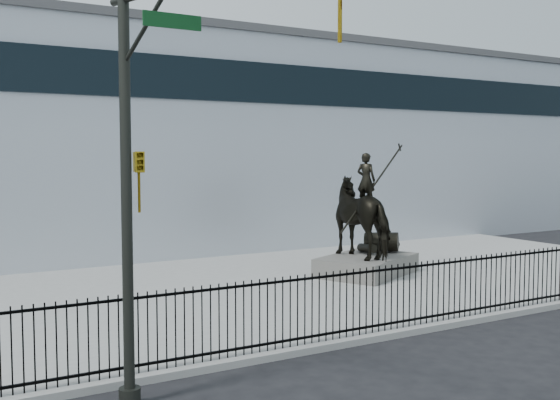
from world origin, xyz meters
TOP-DOWN VIEW (x-y plane):
  - ground at (0.00, 0.00)m, footprint 120.00×120.00m
  - plaza at (0.00, 7.00)m, footprint 30.00×12.00m
  - building at (0.00, 20.00)m, footprint 44.00×14.00m
  - picket_fence at (0.00, 1.25)m, footprint 22.10×0.10m
  - statue_plinth at (3.21, 7.01)m, footprint 3.97×3.47m
  - equestrian_statue at (3.27, 7.03)m, footprint 3.89×3.33m
  - traffic_signal_left at (-6.75, -0.62)m, footprint 1.52×4.84m

SIDE VIEW (x-z plane):
  - ground at x=0.00m, z-range 0.00..0.00m
  - plaza at x=0.00m, z-range 0.00..0.15m
  - statue_plinth at x=3.21m, z-range 0.15..0.77m
  - picket_fence at x=0.00m, z-range 0.15..1.65m
  - equestrian_statue at x=3.27m, z-range 0.27..3.88m
  - traffic_signal_left at x=-6.75m, z-range 0.53..7.53m
  - building at x=0.00m, z-range 0.00..9.00m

